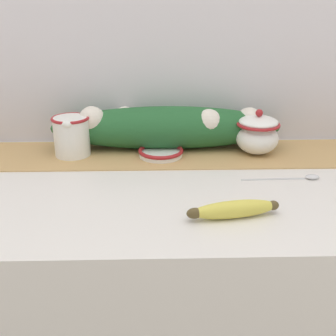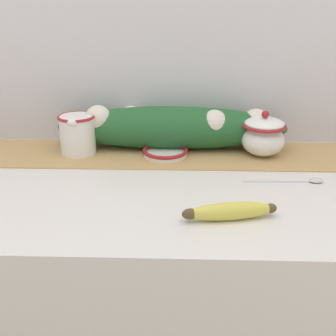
{
  "view_description": "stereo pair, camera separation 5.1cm",
  "coord_description": "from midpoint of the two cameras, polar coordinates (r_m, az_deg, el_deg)",
  "views": [
    {
      "loc": [
        -0.03,
        -0.89,
        1.34
      ],
      "look_at": [
        -0.0,
        -0.03,
        0.99
      ],
      "focal_mm": 45.0,
      "sensor_mm": 36.0,
      "label": 1
    },
    {
      "loc": [
        0.03,
        -0.89,
        1.34
      ],
      "look_at": [
        -0.0,
        -0.03,
        0.99
      ],
      "focal_mm": 45.0,
      "sensor_mm": 36.0,
      "label": 2
    }
  ],
  "objects": [
    {
      "name": "back_wall",
      "position": [
        1.23,
        -1.62,
        15.78
      ],
      "size": [
        2.21,
        0.04,
        2.4
      ],
      "primitive_type": "cube",
      "color": "silver",
      "rests_on": "ground_plane"
    },
    {
      "name": "table_runner",
      "position": [
        1.15,
        -1.47,
        1.85
      ],
      "size": [
        1.3,
        0.22,
        0.0
      ],
      "primitive_type": "cube",
      "color": "tan",
      "rests_on": "countertop"
    },
    {
      "name": "cream_pitcher",
      "position": [
        1.16,
        -14.16,
        4.41
      ],
      "size": [
        0.1,
        0.12,
        0.11
      ],
      "color": "white",
      "rests_on": "countertop"
    },
    {
      "name": "sugar_bowl",
      "position": [
        1.16,
        10.79,
        4.55
      ],
      "size": [
        0.12,
        0.12,
        0.12
      ],
      "color": "white",
      "rests_on": "countertop"
    },
    {
      "name": "small_dish",
      "position": [
        1.14,
        -2.28,
        2.13
      ],
      "size": [
        0.12,
        0.12,
        0.02
      ],
      "color": "white",
      "rests_on": "countertop"
    },
    {
      "name": "banana",
      "position": [
        0.83,
        7.13,
        -5.6
      ],
      "size": [
        0.19,
        0.07,
        0.04
      ],
      "rotation": [
        0.0,
        0.0,
        0.18
      ],
      "color": "#DBCC4C",
      "rests_on": "countertop"
    },
    {
      "name": "spoon",
      "position": [
        1.04,
        16.68,
        -1.23
      ],
      "size": [
        0.19,
        0.02,
        0.01
      ],
      "rotation": [
        0.0,
        0.0,
        0.03
      ],
      "color": "silver",
      "rests_on": "countertop"
    },
    {
      "name": "poinsettia_garland",
      "position": [
        1.18,
        -1.4,
        5.61
      ],
      "size": [
        0.64,
        0.13,
        0.13
      ],
      "color": "#235B2D",
      "rests_on": "countertop"
    }
  ]
}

